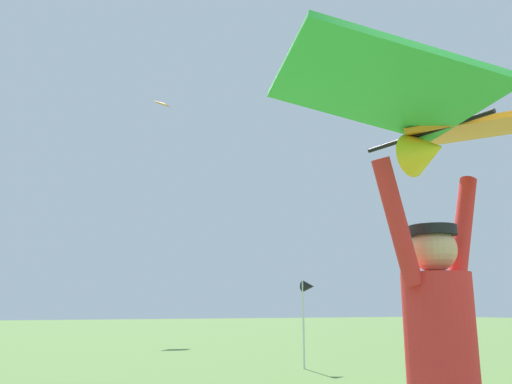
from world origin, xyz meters
The scene contains 4 objects.
kite_flyer_person centered at (-0.34, 0.12, 0.94)m, with size 0.81×0.39×1.92m.
held_stunt_kite centered at (-0.33, 0.03, 2.17)m, with size 2.08×1.23×0.43m.
distant_kite_orange_mid_left centered at (4.75, 23.70, 11.84)m, with size 0.96×0.97×0.47m.
marker_flag centered at (3.66, 7.78, 1.55)m, with size 0.30×0.24×1.79m.
Camera 1 is at (-2.30, -1.84, 1.21)m, focal length 36.70 mm.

